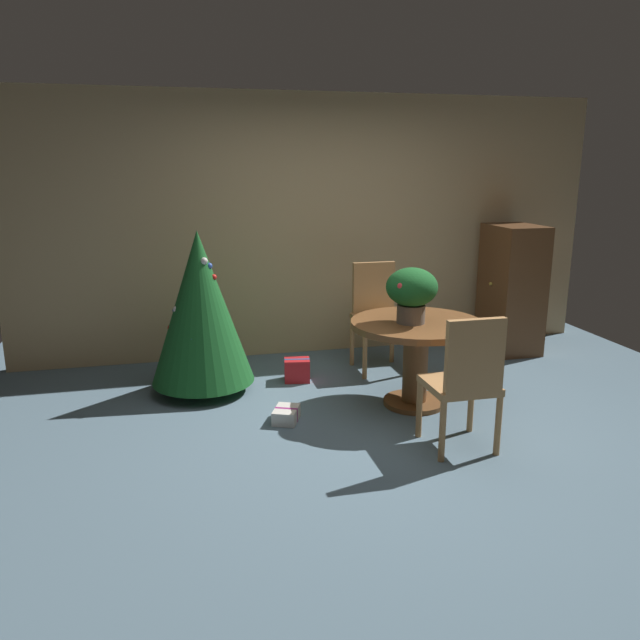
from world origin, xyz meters
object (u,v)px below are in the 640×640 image
at_px(wooden_chair_near, 466,378).
at_px(holiday_tree, 200,308).
at_px(round_dining_table, 416,344).
at_px(gift_box_cream, 286,415).
at_px(wooden_chair_far, 377,310).
at_px(wooden_cabinet, 512,289).
at_px(flower_vase, 412,290).
at_px(gift_box_red, 297,370).

xyz_separation_m(wooden_chair_near, holiday_tree, (-1.66, 1.60, 0.21)).
relative_size(round_dining_table, gift_box_cream, 3.60).
height_order(round_dining_table, wooden_chair_far, wooden_chair_far).
bearing_deg(wooden_chair_far, gift_box_cream, -135.29).
distance_m(round_dining_table, wooden_cabinet, 1.96).
height_order(flower_vase, wooden_chair_near, flower_vase).
xyz_separation_m(wooden_chair_far, wooden_chair_near, (0.00, -1.85, -0.04)).
relative_size(wooden_chair_far, gift_box_cream, 3.44).
height_order(wooden_chair_far, gift_box_cream, wooden_chair_far).
distance_m(flower_vase, wooden_cabinet, 2.05).
relative_size(wooden_chair_far, holiday_tree, 0.73).
bearing_deg(gift_box_cream, flower_vase, 3.33).
bearing_deg(wooden_chair_far, gift_box_red, -166.34).
bearing_deg(wooden_chair_near, gift_box_cream, 144.40).
bearing_deg(flower_vase, gift_box_cream, -176.67).
xyz_separation_m(wooden_chair_far, gift_box_cream, (-1.09, -1.08, -0.52)).
height_order(round_dining_table, wooden_cabinet, wooden_cabinet).
relative_size(flower_vase, wooden_chair_far, 0.43).
height_order(flower_vase, wooden_cabinet, wooden_cabinet).
distance_m(wooden_chair_near, gift_box_cream, 1.42).
bearing_deg(holiday_tree, flower_vase, -25.63).
bearing_deg(round_dining_table, gift_box_red, 136.40).
distance_m(flower_vase, gift_box_cream, 1.37).
height_order(wooden_chair_far, holiday_tree, holiday_tree).
distance_m(gift_box_red, wooden_cabinet, 2.47).
distance_m(holiday_tree, gift_box_cream, 1.22).
relative_size(gift_box_red, wooden_cabinet, 0.19).
relative_size(flower_vase, gift_box_cream, 1.49).
height_order(holiday_tree, gift_box_red, holiday_tree).
xyz_separation_m(flower_vase, holiday_tree, (-1.59, 0.76, -0.22)).
distance_m(flower_vase, wooden_chair_far, 1.09).
height_order(wooden_chair_far, gift_box_red, wooden_chair_far).
xyz_separation_m(wooden_chair_near, gift_box_red, (-0.82, 1.65, -0.43)).
bearing_deg(gift_box_red, holiday_tree, -176.42).
distance_m(round_dining_table, holiday_tree, 1.83).
bearing_deg(flower_vase, gift_box_red, 132.71).
bearing_deg(flower_vase, wooden_cabinet, 37.53).
height_order(round_dining_table, gift_box_red, round_dining_table).
relative_size(wooden_chair_near, wooden_cabinet, 0.73).
bearing_deg(wooden_chair_near, round_dining_table, 90.00).
bearing_deg(gift_box_red, gift_box_cream, -106.78).
bearing_deg(wooden_chair_near, wooden_chair_far, 90.00).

